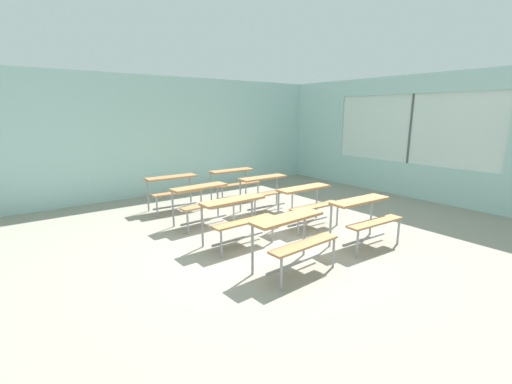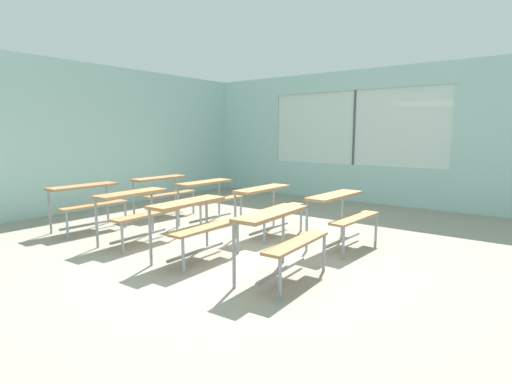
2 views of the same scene
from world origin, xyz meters
The scene contains 11 objects.
ground centered at (0.00, 0.00, -0.03)m, with size 10.00×9.00×0.05m, color gray.
wall_back centered at (0.00, 4.50, 1.50)m, with size 10.00×0.12×3.00m, color #A8D1CC.
wall_right centered at (5.00, -0.13, 1.45)m, with size 0.12×9.00×3.00m.
desk_bench_r0c0 centered at (-0.27, -0.96, 0.56)m, with size 1.13×0.65×0.74m.
desk_bench_r0c1 centered at (1.29, -0.96, 0.56)m, with size 1.13×0.65×0.74m.
desk_bench_r1c0 centered at (-0.34, 0.29, 0.56)m, with size 1.12×0.62×0.74m.
desk_bench_r1c1 centered at (1.22, 0.26, 0.56)m, with size 1.11×0.61×0.74m.
desk_bench_r2c0 centered at (-0.30, 1.52, 0.56)m, with size 1.13×0.65×0.74m.
desk_bench_r2c1 centered at (1.25, 1.55, 0.56)m, with size 1.12×0.62×0.74m.
desk_bench_r3c0 centered at (-0.33, 2.79, 0.56)m, with size 1.12×0.62×0.74m.
desk_bench_r3c1 centered at (1.21, 2.74, 0.56)m, with size 1.12×0.63×0.74m.
Camera 1 is at (-3.28, -4.16, 2.12)m, focal length 24.18 mm.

